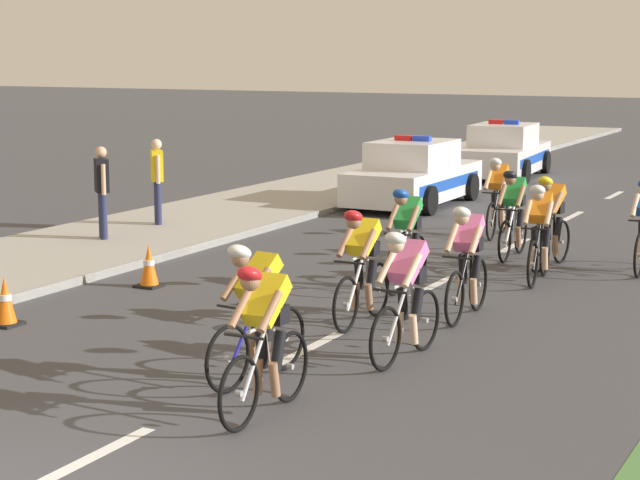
{
  "coord_description": "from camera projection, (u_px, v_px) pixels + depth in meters",
  "views": [
    {
      "loc": [
        5.98,
        -5.83,
        3.48
      ],
      "look_at": [
        -0.44,
        6.6,
        1.1
      ],
      "focal_mm": 62.49,
      "sensor_mm": 36.0,
      "label": 1
    }
  ],
  "objects": [
    {
      "name": "spectator_middle",
      "position": [
        157.0,
        175.0,
        21.73
      ],
      "size": [
        0.4,
        0.45,
        1.68
      ],
      "color": "#23284C",
      "rests_on": "sidewalk_slab"
    },
    {
      "name": "traffic_cone_far",
      "position": [
        5.0,
        302.0,
        14.24
      ],
      "size": [
        0.36,
        0.36,
        0.64
      ],
      "color": "black",
      "rests_on": "ground"
    },
    {
      "name": "cyclist_fifth",
      "position": [
        467.0,
        260.0,
        14.52
      ],
      "size": [
        0.42,
        1.72,
        1.56
      ],
      "color": "black",
      "rests_on": "ground"
    },
    {
      "name": "police_car_nearest",
      "position": [
        414.0,
        175.0,
        25.36
      ],
      "size": [
        2.03,
        4.42,
        1.59
      ],
      "color": "white",
      "rests_on": "ground"
    },
    {
      "name": "cyclist_fourth",
      "position": [
        362.0,
        265.0,
        14.2
      ],
      "size": [
        0.42,
        1.72,
        1.56
      ],
      "color": "black",
      "rests_on": "ground"
    },
    {
      "name": "traffic_cone_mid",
      "position": [
        149.0,
        266.0,
        16.58
      ],
      "size": [
        0.36,
        0.36,
        0.64
      ],
      "color": "black",
      "rests_on": "ground"
    },
    {
      "name": "cyclist_sixth",
      "position": [
        406.0,
        237.0,
        16.34
      ],
      "size": [
        0.43,
        1.72,
        1.56
      ],
      "color": "black",
      "rests_on": "ground"
    },
    {
      "name": "spectator_closest",
      "position": [
        102.0,
        186.0,
        20.03
      ],
      "size": [
        0.43,
        0.42,
        1.68
      ],
      "color": "#23284C",
      "rests_on": "sidewalk_slab"
    },
    {
      "name": "cyclist_eighth",
      "position": [
        550.0,
        220.0,
        17.91
      ],
      "size": [
        0.45,
        1.72,
        1.56
      ],
      "color": "black",
      "rests_on": "ground"
    },
    {
      "name": "sidewalk_slab",
      "position": [
        223.0,
        214.0,
        23.63
      ],
      "size": [
        3.67,
        60.0,
        0.12
      ],
      "primitive_type": "cube",
      "color": "#A3A099",
      "rests_on": "ground"
    },
    {
      "name": "cyclist_lead",
      "position": [
        264.0,
        337.0,
        10.61
      ],
      "size": [
        0.42,
        1.72,
        1.56
      ],
      "color": "black",
      "rests_on": "ground"
    },
    {
      "name": "kerb_edge",
      "position": [
        295.0,
        220.0,
        22.83
      ],
      "size": [
        0.16,
        60.0,
        0.13
      ],
      "primitive_type": "cube",
      "color": "#9E9E99",
      "rests_on": "ground"
    },
    {
      "name": "cyclist_tenth",
      "position": [
        513.0,
        213.0,
        18.79
      ],
      "size": [
        0.42,
        1.72,
        1.56
      ],
      "color": "black",
      "rests_on": "ground"
    },
    {
      "name": "cyclist_third",
      "position": [
        406.0,
        293.0,
        12.54
      ],
      "size": [
        0.44,
        1.72,
        1.56
      ],
      "color": "black",
      "rests_on": "ground"
    },
    {
      "name": "police_car_second",
      "position": [
        504.0,
        152.0,
        31.1
      ],
      "size": [
        2.27,
        4.53,
        1.59
      ],
      "color": "white",
      "rests_on": "ground"
    },
    {
      "name": "cyclist_eleventh",
      "position": [
        498.0,
        196.0,
        20.98
      ],
      "size": [
        0.44,
        1.72,
        1.56
      ],
      "color": "black",
      "rests_on": "ground"
    },
    {
      "name": "cyclist_second",
      "position": [
        256.0,
        310.0,
        11.73
      ],
      "size": [
        0.46,
        1.72,
        1.56
      ],
      "color": "black",
      "rests_on": "ground"
    },
    {
      "name": "lane_markings_centre",
      "position": [
        478.0,
        263.0,
        18.44
      ],
      "size": [
        0.14,
        29.6,
        0.01
      ],
      "color": "white",
      "rests_on": "ground"
    },
    {
      "name": "cyclist_seventh",
      "position": [
        539.0,
        231.0,
        16.83
      ],
      "size": [
        0.45,
        1.72,
        1.56
      ],
      "color": "black",
      "rests_on": "ground"
    }
  ]
}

